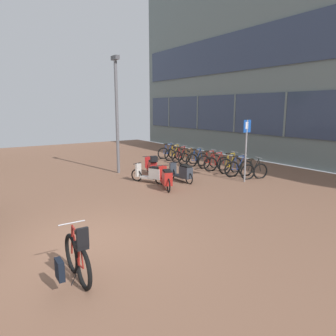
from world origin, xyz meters
TOP-DOWN VIEW (x-y plane):
  - ground at (1.43, 0.00)m, footprint 21.00×40.00m
  - bicycle_foreground at (-0.83, -1.49)m, footprint 0.68×1.42m
  - bicycle_rack_00 at (8.08, 2.25)m, footprint 1.29×0.51m
  - bicycle_rack_01 at (7.92, 2.99)m, footprint 1.39×0.55m
  - bicycle_rack_02 at (8.15, 3.72)m, footprint 1.40×0.48m
  - bicycle_rack_03 at (7.97, 4.46)m, footprint 1.33×0.58m
  - bicycle_rack_04 at (8.14, 5.20)m, footprint 1.35×0.48m
  - bicycle_rack_05 at (7.91, 5.93)m, footprint 1.40×0.48m
  - bicycle_rack_06 at (7.93, 6.67)m, footprint 1.27×0.48m
  - bicycle_rack_07 at (7.99, 7.41)m, footprint 1.36×0.48m
  - bicycle_rack_08 at (8.05, 8.14)m, footprint 1.37×0.48m
  - bicycle_rack_09 at (8.10, 8.88)m, footprint 1.34×0.50m
  - scooter_near at (4.00, 2.95)m, footprint 0.84×1.64m
  - scooter_mid at (4.01, 4.07)m, footprint 0.88×1.55m
  - scooter_far at (5.22, 3.54)m, footprint 0.52×1.76m
  - scooter_extra at (4.83, 5.37)m, footprint 0.78×1.63m
  - parking_sign at (7.34, 2.10)m, footprint 0.40×0.07m
  - lamp_post at (3.78, 6.68)m, footprint 0.20×0.52m

SIDE VIEW (x-z plane):
  - ground at x=1.43m, z-range -0.09..0.04m
  - bicycle_rack_06 at x=7.93m, z-range -0.14..0.81m
  - bicycle_rack_07 at x=7.99m, z-range -0.14..0.82m
  - bicycle_rack_00 at x=8.08m, z-range -0.14..0.82m
  - bicycle_rack_04 at x=8.14m, z-range -0.15..0.83m
  - bicycle_rack_09 at x=8.10m, z-range -0.15..0.84m
  - bicycle_rack_03 at x=7.97m, z-range -0.15..0.84m
  - bicycle_rack_08 at x=8.05m, z-range -0.15..0.85m
  - bicycle_rack_05 at x=7.91m, z-range -0.15..0.86m
  - bicycle_rack_01 at x=7.92m, z-range -0.15..0.87m
  - bicycle_rack_02 at x=8.15m, z-range -0.16..0.88m
  - scooter_mid at x=4.01m, z-range -0.02..0.78m
  - scooter_far at x=5.22m, z-range 0.01..0.75m
  - bicycle_foreground at x=-0.83m, z-range -0.16..0.96m
  - scooter_near at x=4.00m, z-range 0.00..0.82m
  - scooter_extra at x=4.83m, z-range -0.05..0.91m
  - parking_sign at x=7.34m, z-range 0.30..2.84m
  - lamp_post at x=3.78m, z-range 0.32..5.59m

